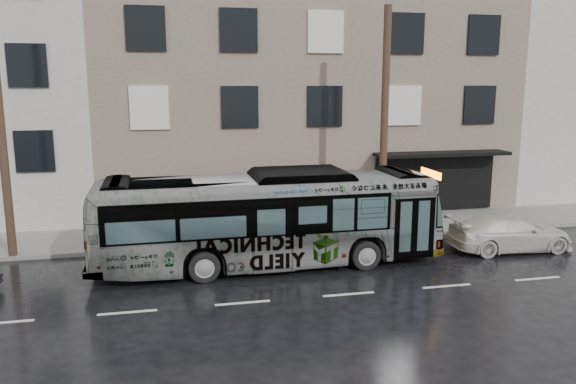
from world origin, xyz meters
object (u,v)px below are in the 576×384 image
(sign_post, at_px, (407,204))
(bus, at_px, (268,219))
(utility_pole_rear, at_px, (1,130))
(white_sedan, at_px, (510,233))
(utility_pole_front, at_px, (384,123))

(sign_post, relative_size, bus, 0.20)
(sign_post, height_order, bus, bus)
(utility_pole_rear, distance_m, bus, 9.67)
(sign_post, height_order, white_sedan, sign_post)
(bus, bearing_deg, utility_pole_rear, 72.66)
(sign_post, bearing_deg, utility_pole_rear, 180.00)
(white_sedan, bearing_deg, utility_pole_rear, 83.49)
(utility_pole_rear, xyz_separation_m, sign_post, (15.10, 0.00, -3.30))
(utility_pole_front, distance_m, utility_pole_rear, 14.00)
(utility_pole_rear, distance_m, sign_post, 15.46)
(utility_pole_front, distance_m, bus, 6.53)
(utility_pole_rear, bearing_deg, sign_post, 0.00)
(utility_pole_front, height_order, sign_post, utility_pole_front)
(utility_pole_front, xyz_separation_m, white_sedan, (4.06, -2.76, -3.97))
(utility_pole_rear, relative_size, white_sedan, 1.93)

